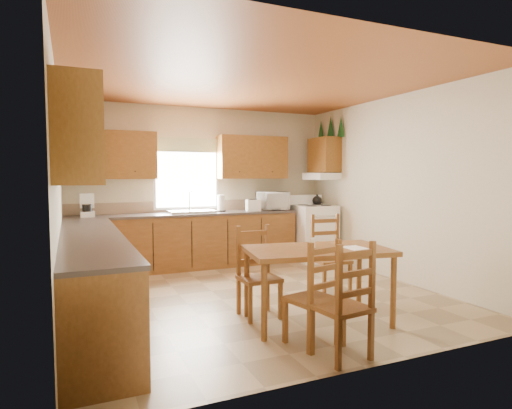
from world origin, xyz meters
name	(u,v)px	position (x,y,z in m)	size (l,w,h in m)	color
floor	(255,296)	(0.00, 0.00, 0.00)	(4.50, 4.50, 0.00)	#99825E
ceiling	(255,82)	(0.00, 0.00, 2.70)	(4.50, 4.50, 0.00)	#975025
wall_left	(58,194)	(-2.25, 0.00, 1.35)	(4.50, 4.50, 0.00)	beige
wall_right	(395,188)	(2.25, 0.00, 1.35)	(4.50, 4.50, 0.00)	beige
wall_back	(203,186)	(0.00, 2.25, 1.35)	(4.50, 4.50, 0.00)	beige
wall_front	(370,200)	(0.00, -2.25, 1.35)	(4.50, 4.50, 0.00)	beige
lower_cab_back	(187,242)	(-0.38, 1.95, 0.44)	(3.75, 0.60, 0.88)	brown
lower_cab_left	(92,280)	(-1.95, -0.15, 0.44)	(0.60, 3.60, 0.88)	brown
counter_back	(187,214)	(-0.38, 1.95, 0.90)	(3.75, 0.63, 0.04)	#443A37
counter_left	(91,236)	(-1.95, -0.15, 0.90)	(0.63, 3.60, 0.04)	#443A37
backsplash	(182,206)	(-0.38, 2.24, 1.01)	(3.75, 0.01, 0.18)	#897159
upper_cab_back_left	(110,155)	(-1.55, 2.08, 1.85)	(1.41, 0.33, 0.75)	brown
upper_cab_back_right	(252,157)	(0.86, 2.08, 1.85)	(1.25, 0.33, 0.75)	brown
upper_cab_left	(74,145)	(-2.08, -0.15, 1.85)	(0.33, 3.60, 0.75)	brown
upper_cab_stove	(324,155)	(2.08, 1.65, 1.90)	(0.33, 0.62, 0.62)	brown
range_hood	(321,176)	(2.03, 1.65, 1.52)	(0.44, 0.62, 0.12)	white
window_frame	(187,175)	(-0.30, 2.22, 1.55)	(1.13, 0.02, 1.18)	white
window_pane	(187,175)	(-0.30, 2.21, 1.55)	(1.05, 0.01, 1.10)	white
window_valance	(187,145)	(-0.30, 2.19, 2.05)	(1.19, 0.01, 0.24)	#587D48
sink_basin	(191,212)	(-0.30, 1.95, 0.94)	(0.75, 0.45, 0.04)	silver
pine_decal_a	(341,127)	(2.21, 1.33, 2.38)	(0.22, 0.22, 0.36)	#16461C
pine_decal_b	(331,126)	(2.21, 1.65, 2.42)	(0.22, 0.22, 0.36)	#16461C
pine_decal_c	(321,130)	(2.21, 1.97, 2.38)	(0.22, 0.22, 0.36)	#16461C
stove	(314,234)	(1.88, 1.64, 0.49)	(0.66, 0.68, 0.98)	white
coffeemaker	(87,205)	(-1.90, 1.91, 1.10)	(0.21, 0.25, 0.36)	white
paper_towel	(221,203)	(0.23, 1.98, 1.06)	(0.12, 0.12, 0.28)	white
toaster	(253,205)	(0.79, 1.88, 1.02)	(0.24, 0.15, 0.20)	white
microwave	(272,201)	(1.19, 1.95, 1.08)	(0.54, 0.39, 0.32)	white
dining_table	(317,285)	(0.21, -1.16, 0.39)	(1.47, 0.84, 0.79)	brown
chair_near_left	(311,292)	(-0.14, -1.63, 0.48)	(0.40, 0.39, 0.96)	brown
chair_near_right	(341,300)	(-0.07, -1.99, 0.50)	(0.42, 0.40, 1.00)	brown
chair_far_left	(259,272)	(-0.28, -0.76, 0.49)	(0.41, 0.39, 0.98)	brown
chair_far_right	(331,255)	(0.95, -0.30, 0.51)	(0.43, 0.41, 1.02)	brown
table_paper	(355,248)	(0.58, -1.31, 0.79)	(0.21, 0.28, 0.00)	white
table_card	(312,243)	(0.16, -1.13, 0.84)	(0.08, 0.02, 0.11)	white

